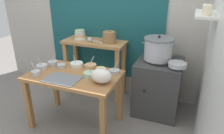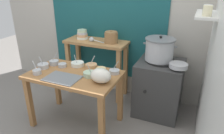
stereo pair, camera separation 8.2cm
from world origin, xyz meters
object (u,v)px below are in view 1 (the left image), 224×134
prep_bowl_5 (114,71)px  prep_bowl_3 (77,64)px  stove_block (158,87)px  steamer_pot (158,49)px  prep_bowl_2 (101,70)px  prep_bowl_0 (61,66)px  bowl_stack_enamel (80,35)px  plastic_bag (101,76)px  prep_bowl_4 (36,73)px  ladle (90,40)px  clay_pot (109,37)px  back_shelf_table (95,55)px  prep_bowl_6 (53,63)px  prep_bowl_8 (91,66)px  prep_bowl_1 (42,67)px  prep_bowl_7 (90,74)px  wide_pan (177,65)px  prep_table (74,82)px  serving_tray (62,79)px

prep_bowl_5 → prep_bowl_3: bearing=177.2°
stove_block → prep_bowl_3: 1.16m
steamer_pot → prep_bowl_2: steamer_pot is taller
prep_bowl_0 → bowl_stack_enamel: bearing=98.8°
plastic_bag → prep_bowl_4: prep_bowl_4 is taller
ladle → prep_bowl_0: ladle is taller
clay_pot → prep_bowl_5: bearing=-63.5°
back_shelf_table → clay_pot: bearing=0.0°
prep_bowl_6 → prep_bowl_8: bearing=8.8°
prep_bowl_1 → prep_bowl_4: size_ratio=0.95×
prep_bowl_7 → prep_bowl_8: prep_bowl_8 is taller
prep_bowl_4 → prep_bowl_5: (0.84, 0.38, -0.01)m
clay_pot → steamer_pot: bearing=-8.5°
prep_bowl_5 → back_shelf_table: bearing=132.0°
prep_bowl_0 → prep_bowl_3: bearing=33.2°
stove_block → prep_bowl_7: (-0.70, -0.67, 0.37)m
clay_pot → wide_pan: 1.06m
prep_bowl_0 → steamer_pot: bearing=27.6°
prep_table → wide_pan: 1.28m
plastic_bag → ladle: bearing=123.3°
prep_table → clay_pot: bearing=80.2°
bowl_stack_enamel → plastic_bag: 1.20m
prep_bowl_4 → prep_bowl_6: (0.00, 0.32, 0.00)m
prep_table → prep_bowl_0: size_ratio=10.18×
stove_block → prep_bowl_4: 1.61m
steamer_pot → prep_bowl_2: size_ratio=3.68×
prep_bowl_4 → wide_pan: bearing=25.1°
prep_bowl_5 → prep_bowl_4: bearing=-155.5°
bowl_stack_enamel → prep_bowl_2: size_ratio=1.50×
stove_block → wide_pan: bearing=-32.3°
clay_pot → prep_bowl_6: size_ratio=1.23×
steamer_pot → wide_pan: (0.27, -0.17, -0.12)m
prep_bowl_1 → prep_bowl_4: prep_bowl_4 is taller
plastic_bag → prep_bowl_5: plastic_bag is taller
stove_block → prep_bowl_2: size_ratio=6.60×
bowl_stack_enamel → prep_bowl_2: bowl_stack_enamel is taller
wide_pan → back_shelf_table: bearing=167.6°
prep_bowl_1 → prep_bowl_8: prep_bowl_8 is taller
prep_bowl_5 → prep_bowl_8: size_ratio=0.96×
wide_pan → prep_bowl_3: bearing=-165.7°
prep_bowl_8 → prep_bowl_6: bearing=-171.2°
prep_table → prep_bowl_3: 0.28m
steamer_pot → prep_bowl_1: size_ratio=2.67×
prep_bowl_7 → steamer_pot: bearing=46.2°
prep_bowl_6 → prep_bowl_8: size_ratio=0.94×
prep_table → stove_block: bearing=36.7°
back_shelf_table → serving_tray: bearing=-86.5°
prep_bowl_1 → bowl_stack_enamel: bearing=84.1°
prep_bowl_4 → ladle: bearing=74.5°
prep_bowl_1 → prep_bowl_2: prep_bowl_1 is taller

